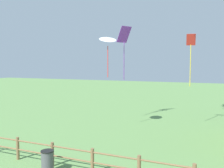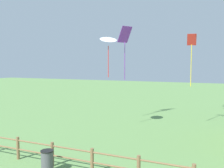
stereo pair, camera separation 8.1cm
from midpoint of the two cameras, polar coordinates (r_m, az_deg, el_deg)
wooden_fence at (r=10.55m, az=-4.34°, el=-16.81°), size 15.85×0.14×1.06m
trash_bin at (r=10.95m, az=-14.36°, el=-16.82°), size 0.53×0.53×0.95m
kite_purple_streamer at (r=19.75m, az=3.07°, el=9.95°), size 1.09×1.19×4.14m
kite_white_delta at (r=16.43m, az=-0.71°, el=10.04°), size 1.53×1.52×2.75m
kite_red_diamond at (r=18.13m, az=17.83°, el=7.31°), size 0.65×0.49×3.60m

